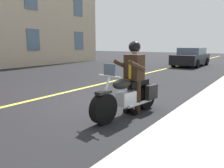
{
  "coord_description": "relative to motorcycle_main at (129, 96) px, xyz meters",
  "views": [
    {
      "loc": [
        4.89,
        3.68,
        1.66
      ],
      "look_at": [
        0.73,
        0.76,
        0.75
      ],
      "focal_mm": 35.55,
      "sensor_mm": 36.0,
      "label": 1
    }
  ],
  "objects": [
    {
      "name": "lane_center_stripe",
      "position": [
        -0.49,
        -3.07,
        -0.45
      ],
      "size": [
        60.0,
        0.16,
        0.01
      ],
      "primitive_type": "cube",
      "color": "#E5DB4C",
      "rests_on": "ground_plane"
    },
    {
      "name": "ground_plane",
      "position": [
        -0.49,
        -1.07,
        -0.45
      ],
      "size": [
        80.0,
        80.0,
        0.0
      ],
      "primitive_type": "plane",
      "color": "black"
    },
    {
      "name": "motorcycle_main",
      "position": [
        0.0,
        0.0,
        0.0
      ],
      "size": [
        2.22,
        0.77,
        1.26
      ],
      "color": "black",
      "rests_on": "ground_plane"
    },
    {
      "name": "car_silver",
      "position": [
        -13.25,
        -2.28,
        0.24
      ],
      "size": [
        4.6,
        1.92,
        1.4
      ],
      "color": "black",
      "rests_on": "ground_plane"
    },
    {
      "name": "rider_main",
      "position": [
        -0.19,
        0.02,
        0.58
      ],
      "size": [
        0.67,
        0.6,
        1.74
      ],
      "color": "black",
      "rests_on": "ground_plane"
    }
  ]
}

